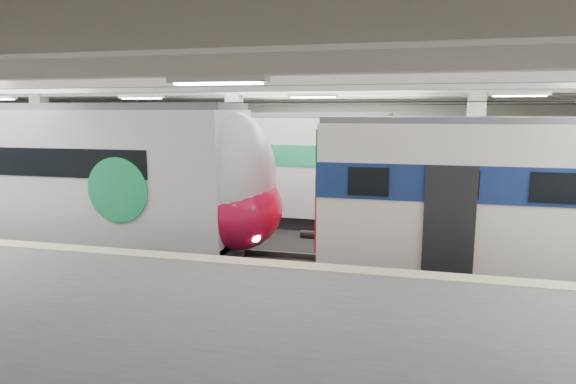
# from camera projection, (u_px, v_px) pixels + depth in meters

# --- Properties ---
(station_hall) EXTENTS (36.00, 24.00, 5.75)m
(station_hall) POSITION_uv_depth(u_px,v_px,m) (285.00, 161.00, 11.82)
(station_hall) COLOR black
(station_hall) RESTS_ON ground
(modern_emu) EXTENTS (14.66, 3.03, 4.69)m
(modern_emu) POSITION_uv_depth(u_px,v_px,m) (77.00, 180.00, 15.33)
(modern_emu) COLOR silver
(modern_emu) RESTS_ON ground
(far_train) EXTENTS (13.83, 3.47, 4.39)m
(far_train) POSITION_uv_depth(u_px,v_px,m) (222.00, 164.00, 19.97)
(far_train) COLOR silver
(far_train) RESTS_ON ground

